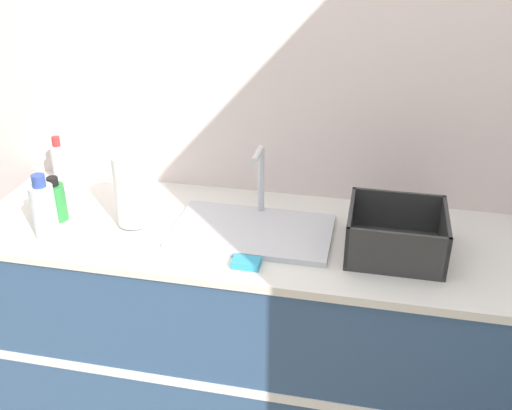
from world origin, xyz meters
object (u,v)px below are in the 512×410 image
object	(u,v)px
paper_towel_roll	(131,190)
bottle_white_spray	(60,165)
bottle_clear	(44,210)
bottle_green	(56,201)
sink	(253,228)
dish_rack	(396,237)

from	to	relation	value
paper_towel_roll	bottle_white_spray	world-z (taller)	paper_towel_roll
bottle_clear	bottle_green	bearing A→B (deg)	101.97
bottle_green	sink	bearing A→B (deg)	3.93
paper_towel_roll	bottle_green	xyz separation A→B (m)	(-0.29, -0.02, -0.06)
paper_towel_roll	bottle_clear	distance (m)	0.30
sink	bottle_green	distance (m)	0.72
bottle_clear	paper_towel_roll	bearing A→B (deg)	27.54
paper_towel_roll	bottle_clear	size ratio (longest dim) A/B	1.16
bottle_clear	sink	bearing A→B (deg)	13.65
sink	dish_rack	xyz separation A→B (m)	(0.49, -0.03, 0.04)
dish_rack	bottle_clear	world-z (taller)	bottle_clear
sink	bottle_white_spray	size ratio (longest dim) A/B	2.60
paper_towel_roll	bottle_white_spray	size ratio (longest dim) A/B	1.27
sink	bottle_green	bearing A→B (deg)	-176.07
paper_towel_roll	bottle_clear	xyz separation A→B (m)	(-0.26, -0.14, -0.03)
bottle_green	paper_towel_roll	bearing A→B (deg)	3.60
dish_rack	paper_towel_roll	bearing A→B (deg)	-179.63
paper_towel_roll	bottle_white_spray	bearing A→B (deg)	149.33
bottle_green	bottle_clear	distance (m)	0.13
paper_towel_roll	bottle_white_spray	distance (m)	0.48
sink	bottle_white_spray	bearing A→B (deg)	165.84
sink	bottle_clear	size ratio (longest dim) A/B	2.37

